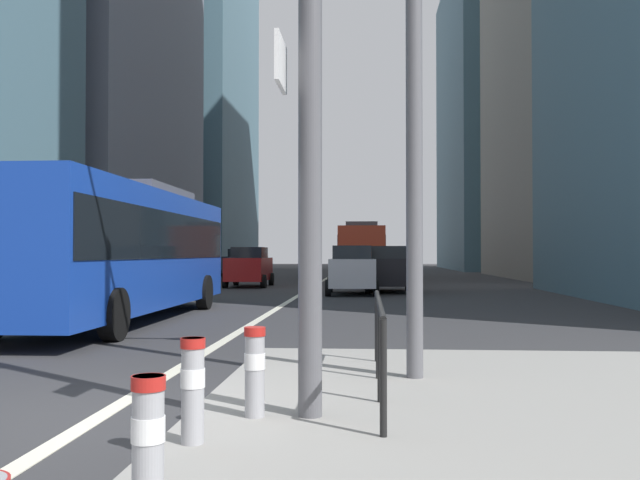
{
  "coord_description": "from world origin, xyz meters",
  "views": [
    {
      "loc": [
        2.67,
        -6.66,
        1.64
      ],
      "look_at": [
        0.28,
        27.66,
        2.31
      ],
      "focal_mm": 38.32,
      "sensor_mm": 36.0,
      "label": 1
    }
  ],
  "objects": [
    {
      "name": "bollard_left",
      "position": [
        1.43,
        -2.86,
        0.59
      ],
      "size": [
        0.2,
        0.2,
        0.79
      ],
      "color": "#99999E",
      "rests_on": "median_island"
    },
    {
      "name": "bollard_right",
      "position": [
        1.3,
        -1.38,
        0.61
      ],
      "size": [
        0.2,
        0.2,
        0.82
      ],
      "color": "#99999E",
      "rests_on": "median_island"
    },
    {
      "name": "office_tower_right_far",
      "position": [
        17.0,
        65.34,
        15.47
      ],
      "size": [
        11.82,
        23.58,
        30.94
      ],
      "primitive_type": "cube",
      "color": "slate",
      "rests_on": "ground"
    },
    {
      "name": "car_oncoming_mid",
      "position": [
        -6.01,
        40.11,
        0.99
      ],
      "size": [
        2.17,
        4.54,
        1.94
      ],
      "color": "#232838",
      "rests_on": "ground"
    },
    {
      "name": "car_receding_far",
      "position": [
        3.57,
        22.5,
        0.99
      ],
      "size": [
        2.08,
        4.21,
        1.94
      ],
      "color": "black",
      "rests_on": "ground"
    },
    {
      "name": "city_bus_red_distant",
      "position": [
        2.25,
        58.24,
        1.84
      ],
      "size": [
        2.82,
        11.72,
        3.4
      ],
      "color": "red",
      "rests_on": "ground"
    },
    {
      "name": "car_oncoming_far",
      "position": [
        -3.13,
        26.54,
        0.99
      ],
      "size": [
        2.08,
        4.18,
        1.94
      ],
      "color": "maroon",
      "rests_on": "ground"
    },
    {
      "name": "ground_plane",
      "position": [
        0.0,
        20.0,
        0.0
      ],
      "size": [
        160.0,
        160.0,
        0.0
      ],
      "primitive_type": "plane",
      "color": "#303033"
    },
    {
      "name": "bollard_back",
      "position": [
        1.65,
        -0.48,
        0.61
      ],
      "size": [
        0.2,
        0.2,
        0.82
      ],
      "color": "#99999E",
      "rests_on": "median_island"
    },
    {
      "name": "city_bus_red_receding",
      "position": [
        2.33,
        34.53,
        1.84
      ],
      "size": [
        2.75,
        11.29,
        3.4
      ],
      "color": "red",
      "rests_on": "ground"
    },
    {
      "name": "city_bus_blue_oncoming",
      "position": [
        -3.27,
        9.41,
        1.84
      ],
      "size": [
        2.75,
        11.35,
        3.4
      ],
      "color": "#14389E",
      "rests_on": "ground"
    },
    {
      "name": "car_receding_near",
      "position": [
        2.04,
        20.67,
        0.99
      ],
      "size": [
        2.14,
        4.07,
        1.94
      ],
      "color": "silver",
      "rests_on": "ground"
    },
    {
      "name": "office_tower_left_far",
      "position": [
        -16.0,
        61.88,
        18.95
      ],
      "size": [
        12.06,
        19.88,
        37.89
      ],
      "primitive_type": "cube",
      "color": "slate",
      "rests_on": "ground"
    },
    {
      "name": "pedestrian_railing",
      "position": [
        2.8,
        0.86,
        0.86
      ],
      "size": [
        0.06,
        3.94,
        0.98
      ],
      "color": "black",
      "rests_on": "median_island"
    },
    {
      "name": "lane_centre_line",
      "position": [
        0.0,
        30.0,
        0.01
      ],
      "size": [
        0.2,
        80.0,
        0.01
      ],
      "primitive_type": "cube",
      "color": "beige",
      "rests_on": "ground"
    }
  ]
}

